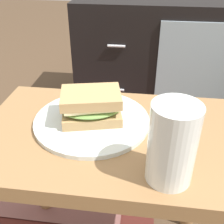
{
  "coord_description": "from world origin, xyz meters",
  "views": [
    {
      "loc": [
        0.07,
        -0.47,
        0.81
      ],
      "look_at": [
        0.01,
        0.0,
        0.51
      ],
      "focal_mm": 43.89,
      "sensor_mm": 36.0,
      "label": 1
    }
  ],
  "objects": [
    {
      "name": "beer_glass",
      "position": [
        0.12,
        -0.12,
        0.53
      ],
      "size": [
        0.08,
        0.08,
        0.14
      ],
      "color": "silver",
      "rests_on": "side_table"
    },
    {
      "name": "area_rug",
      "position": [
        -0.48,
        0.33,
        0.0
      ],
      "size": [
        1.24,
        0.63,
        0.01
      ],
      "color": "#4C1E19",
      "rests_on": "ground"
    },
    {
      "name": "sandwich_front",
      "position": [
        -0.04,
        0.03,
        0.5
      ],
      "size": [
        0.16,
        0.13,
        0.07
      ],
      "color": "tan",
      "rests_on": "plate"
    },
    {
      "name": "tv_cabinet",
      "position": [
        0.2,
        0.95,
        0.29
      ],
      "size": [
        0.96,
        0.46,
        0.58
      ],
      "color": "black",
      "rests_on": "ground"
    },
    {
      "name": "side_table",
      "position": [
        0.0,
        0.0,
        0.37
      ],
      "size": [
        0.56,
        0.36,
        0.46
      ],
      "color": "olive",
      "rests_on": "ground"
    },
    {
      "name": "plate",
      "position": [
        -0.04,
        0.03,
        0.47
      ],
      "size": [
        0.26,
        0.26,
        0.01
      ],
      "primitive_type": "cylinder",
      "color": "silver",
      "rests_on": "side_table"
    }
  ]
}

